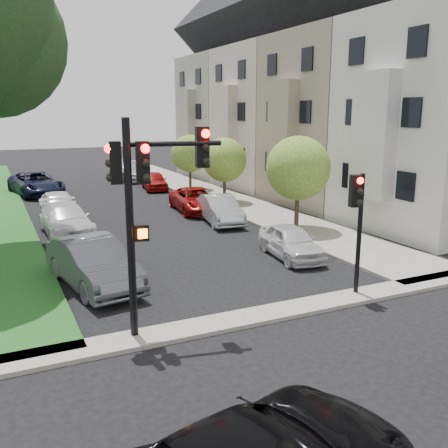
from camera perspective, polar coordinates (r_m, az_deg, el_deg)
name	(u,v)px	position (r m, az deg, el deg)	size (l,w,h in m)	color
ground	(312,345)	(12.67, 10.00, -13.48)	(140.00, 140.00, 0.00)	black
sidewalk_right	(196,189)	(36.24, -3.23, 4.07)	(3.50, 44.00, 0.12)	slate
sidewalk_cross	(270,313)	(14.17, 5.28, -10.14)	(60.00, 1.00, 0.12)	slate
house_a	(441,80)	(25.78, 23.57, 14.83)	(7.70, 7.55, 15.97)	#9A9894
house_b	(338,87)	(31.28, 12.91, 15.02)	(7.70, 7.55, 15.97)	gray
house_c	(273,91)	(37.48, 5.61, 14.87)	(7.70, 7.55, 15.97)	gray
house_d	(228,94)	(44.09, 0.44, 14.61)	(7.70, 7.55, 15.97)	gray
small_tree_a	(298,168)	(23.36, 8.46, 6.31)	(2.98, 2.98, 4.47)	black
small_tree_b	(224,160)	(30.26, 0.05, 7.32)	(2.67, 2.67, 4.00)	black
small_tree_c	(190,154)	(35.45, -3.92, 8.03)	(2.62, 2.62, 3.94)	black
traffic_signal_main	(146,189)	(12.04, -8.93, 3.93)	(2.66, 0.73, 5.43)	black
traffic_signal_secondary	(357,212)	(15.28, 14.99, 1.30)	(0.51, 0.41, 3.78)	black
car_parked_0	(291,242)	(19.42, 7.66, -2.02)	(1.50, 3.72, 1.27)	silver
car_parked_1	(220,209)	(25.19, -0.45, 1.68)	(1.47, 4.23, 1.39)	#999BA0
car_parked_2	(196,200)	(28.10, -3.19, 2.77)	(2.22, 4.81, 1.34)	maroon
car_parked_3	(154,181)	(36.24, -7.96, 4.92)	(1.55, 3.86, 1.31)	maroon
car_parked_4	(129,171)	(41.57, -10.77, 6.02)	(2.22, 5.46, 1.59)	#999BA0
car_parked_5	(93,263)	(16.62, -14.76, -4.33)	(1.68, 4.81, 1.59)	#3F4247
car_parked_6	(66,220)	(23.91, -17.62, 0.48)	(1.98, 4.86, 1.41)	silver
car_parked_7	(59,205)	(27.46, -18.36, 2.03)	(1.74, 4.32, 1.47)	silver
car_parked_8	(36,183)	(35.94, -20.67, 4.36)	(2.59, 5.62, 1.56)	black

